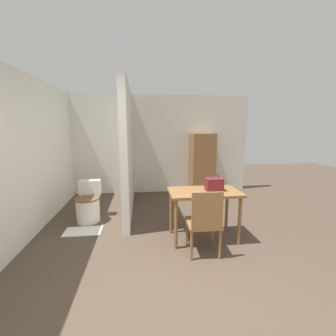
% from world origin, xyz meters
% --- Properties ---
extents(ground_plane, '(16.00, 16.00, 0.00)m').
position_xyz_m(ground_plane, '(0.00, 0.00, 0.00)').
color(ground_plane, '#4C3D30').
extents(wall_back, '(5.02, 0.12, 2.50)m').
position_xyz_m(wall_back, '(0.00, 4.07, 1.25)').
color(wall_back, silver).
rests_on(wall_back, ground_plane).
extents(wall_left, '(0.12, 5.01, 2.50)m').
position_xyz_m(wall_left, '(-2.07, 2.00, 1.25)').
color(wall_left, silver).
rests_on(wall_left, ground_plane).
extents(partition_wall, '(0.12, 2.43, 2.50)m').
position_xyz_m(partition_wall, '(-0.57, 2.79, 1.25)').
color(partition_wall, silver).
rests_on(partition_wall, ground_plane).
extents(dining_table, '(1.05, 0.61, 0.76)m').
position_xyz_m(dining_table, '(0.61, 1.36, 0.66)').
color(dining_table, brown).
rests_on(dining_table, ground_plane).
extents(wooden_chair, '(0.45, 0.45, 0.91)m').
position_xyz_m(wooden_chair, '(0.49, 0.92, 0.49)').
color(wooden_chair, brown).
rests_on(wooden_chair, ground_plane).
extents(toilet, '(0.44, 0.59, 0.71)m').
position_xyz_m(toilet, '(-1.29, 2.29, 0.30)').
color(toilet, silver).
rests_on(toilet, ground_plane).
extents(handbag, '(0.25, 0.18, 0.26)m').
position_xyz_m(handbag, '(0.76, 1.36, 0.86)').
color(handbag, maroon).
rests_on(handbag, dining_table).
extents(wooden_cabinet, '(0.58, 0.48, 1.55)m').
position_xyz_m(wooden_cabinet, '(1.25, 3.76, 0.77)').
color(wooden_cabinet, brown).
rests_on(wooden_cabinet, ground_plane).
extents(bath_mat, '(0.60, 0.35, 0.01)m').
position_xyz_m(bath_mat, '(-1.29, 1.82, 0.01)').
color(bath_mat, silver).
rests_on(bath_mat, ground_plane).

